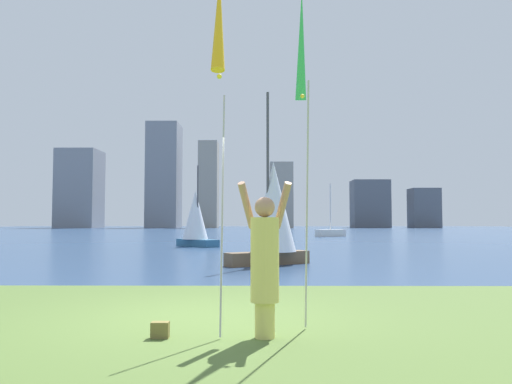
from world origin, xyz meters
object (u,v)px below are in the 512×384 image
kite_flag_left (219,30)px  kite_flag_right (302,51)px  sailboat_4 (273,211)px  bag (160,330)px  sailboat_1 (196,219)px  person (265,260)px  sailboat_3 (331,232)px

kite_flag_left → kite_flag_right: bearing=51.3°
kite_flag_right → sailboat_4: (-0.19, 9.35, -2.11)m
bag → sailboat_1: size_ratio=0.05×
kite_flag_right → kite_flag_left: bearing=-128.7°
sailboat_1 → sailboat_4: sailboat_4 is taller
bag → sailboat_4: bearing=81.1°
sailboat_4 → person: bearing=-91.9°
bag → person: bearing=1.3°
sailboat_3 → kite_flag_left: bearing=-99.6°
bag → sailboat_1: bearing=96.2°
kite_flag_right → sailboat_1: kite_flag_right is taller
kite_flag_left → sailboat_1: size_ratio=0.98×
sailboat_3 → sailboat_4: (-5.84, -29.06, 1.36)m
kite_flag_right → sailboat_3: 38.98m
kite_flag_right → bag: size_ratio=22.03×
kite_flag_right → sailboat_4: bearing=91.2°
kite_flag_left → bag: bearing=151.2°
bag → sailboat_4: sailboat_4 is taller
sailboat_1 → sailboat_4: 12.18m
kite_flag_right → sailboat_4: size_ratio=0.84×
bag → sailboat_3: (7.44, 39.34, 0.26)m
kite_flag_left → sailboat_3: size_ratio=0.92×
sailboat_3 → sailboat_4: size_ratio=0.84×
kite_flag_right → sailboat_3: (5.65, 38.41, -3.47)m
kite_flag_right → sailboat_1: size_ratio=1.05×
kite_flag_left → bag: (-0.73, 0.40, -3.53)m
person → kite_flag_left: size_ratio=0.44×
kite_flag_right → sailboat_1: 21.40m
person → sailboat_3: 39.80m
sailboat_1 → sailboat_4: bearing=-70.9°
kite_flag_left → person: bearing=38.7°
sailboat_1 → bag: bearing=-83.8°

